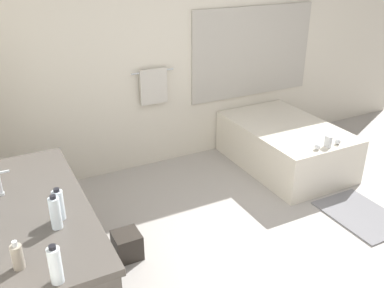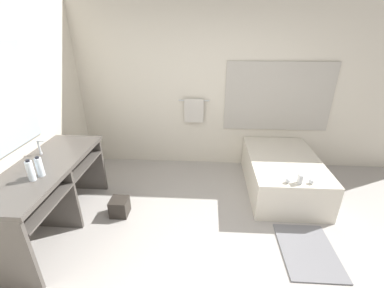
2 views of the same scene
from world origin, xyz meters
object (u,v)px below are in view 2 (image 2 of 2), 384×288
(bathtub, at_px, (282,172))
(waste_bin, at_px, (120,207))
(water_bottle_3, at_px, (30,171))
(water_bottle_2, at_px, (40,167))

(bathtub, distance_m, waste_bin, 2.36)
(water_bottle_3, height_order, waste_bin, water_bottle_3)
(water_bottle_2, relative_size, waste_bin, 0.95)
(water_bottle_2, height_order, waste_bin, water_bottle_2)
(water_bottle_2, bearing_deg, waste_bin, 40.94)
(waste_bin, bearing_deg, water_bottle_3, -136.22)
(bathtub, xyz_separation_m, water_bottle_3, (-2.83, -1.30, 0.69))
(water_bottle_3, xyz_separation_m, waste_bin, (0.59, 0.57, -0.86))
(bathtub, xyz_separation_m, water_bottle_2, (-2.80, -1.22, 0.68))
(bathtub, distance_m, water_bottle_2, 3.12)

